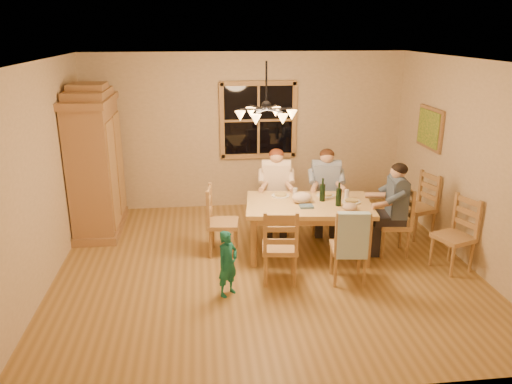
{
  "coord_description": "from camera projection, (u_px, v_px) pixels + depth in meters",
  "views": [
    {
      "loc": [
        -0.82,
        -6.05,
        3.08
      ],
      "look_at": [
        -0.11,
        0.1,
        1.03
      ],
      "focal_mm": 35.0,
      "sensor_mm": 36.0,
      "label": 1
    }
  ],
  "objects": [
    {
      "name": "armoire",
      "position": [
        96.0,
        165.0,
        7.67
      ],
      "size": [
        0.66,
        1.4,
        2.3
      ],
      "color": "olive",
      "rests_on": "floor"
    },
    {
      "name": "dining_table",
      "position": [
        309.0,
        210.0,
        6.95
      ],
      "size": [
        1.84,
        1.26,
        0.76
      ],
      "rotation": [
        0.0,
        0.0,
        -0.12
      ],
      "color": "tan",
      "rests_on": "floor"
    },
    {
      "name": "floor",
      "position": [
        265.0,
        266.0,
        6.76
      ],
      "size": [
        5.5,
        5.5,
        0.0
      ],
      "primitive_type": "plane",
      "color": "olive",
      "rests_on": "ground"
    },
    {
      "name": "chair_spare_front",
      "position": [
        452.0,
        248.0,
        6.6
      ],
      "size": [
        0.54,
        0.56,
        0.99
      ],
      "rotation": [
        0.0,
        0.0,
        1.91
      ],
      "color": "#AA7C4B",
      "rests_on": "floor"
    },
    {
      "name": "wall_left",
      "position": [
        41.0,
        177.0,
        6.04
      ],
      "size": [
        0.02,
        5.0,
        2.7
      ],
      "primitive_type": "cube",
      "color": "#C6AF8C",
      "rests_on": "floor"
    },
    {
      "name": "cloth_bundle",
      "position": [
        302.0,
        198.0,
        6.9
      ],
      "size": [
        0.28,
        0.22,
        0.15
      ],
      "primitive_type": "ellipsoid",
      "color": "#CDB194",
      "rests_on": "dining_table"
    },
    {
      "name": "wall_back",
      "position": [
        247.0,
        132.0,
        8.69
      ],
      "size": [
        5.5,
        0.02,
        2.7
      ],
      "primitive_type": "cube",
      "color": "#C6AF8C",
      "rests_on": "floor"
    },
    {
      "name": "chair_far_left",
      "position": [
        276.0,
        213.0,
        7.84
      ],
      "size": [
        0.49,
        0.47,
        0.99
      ],
      "rotation": [
        0.0,
        0.0,
        3.02
      ],
      "color": "#AA7C4B",
      "rests_on": "floor"
    },
    {
      "name": "window",
      "position": [
        258.0,
        120.0,
        8.62
      ],
      "size": [
        1.3,
        0.06,
        1.3
      ],
      "color": "black",
      "rests_on": "wall_back"
    },
    {
      "name": "plate_woman",
      "position": [
        281.0,
        196.0,
        7.19
      ],
      "size": [
        0.26,
        0.26,
        0.02
      ],
      "primitive_type": "cylinder",
      "color": "white",
      "rests_on": "dining_table"
    },
    {
      "name": "adult_plaid_man",
      "position": [
        326.0,
        180.0,
        7.67
      ],
      "size": [
        0.43,
        0.46,
        0.87
      ],
      "rotation": [
        0.0,
        0.0,
        3.02
      ],
      "color": "#2E4A7F",
      "rests_on": "floor"
    },
    {
      "name": "child",
      "position": [
        228.0,
        263.0,
        5.92
      ],
      "size": [
        0.35,
        0.35,
        0.82
      ],
      "primitive_type": "imported",
      "rotation": [
        0.0,
        0.0,
        0.75
      ],
      "color": "#176A5E",
      "rests_on": "floor"
    },
    {
      "name": "chair_end_left",
      "position": [
        223.0,
        233.0,
        7.07
      ],
      "size": [
        0.47,
        0.49,
        0.99
      ],
      "rotation": [
        0.0,
        0.0,
        -1.69
      ],
      "color": "#AA7C4B",
      "rests_on": "floor"
    },
    {
      "name": "ceiling",
      "position": [
        266.0,
        61.0,
        5.91
      ],
      "size": [
        5.5,
        5.0,
        0.02
      ],
      "primitive_type": "cube",
      "color": "white",
      "rests_on": "wall_back"
    },
    {
      "name": "plate_plaid",
      "position": [
        326.0,
        195.0,
        7.2
      ],
      "size": [
        0.26,
        0.26,
        0.02
      ],
      "primitive_type": "cylinder",
      "color": "white",
      "rests_on": "dining_table"
    },
    {
      "name": "wine_bottle_a",
      "position": [
        323.0,
        190.0,
        6.96
      ],
      "size": [
        0.08,
        0.08,
        0.33
      ],
      "primitive_type": "cylinder",
      "color": "black",
      "rests_on": "dining_table"
    },
    {
      "name": "towel",
      "position": [
        353.0,
        236.0,
        5.98
      ],
      "size": [
        0.39,
        0.15,
        0.58
      ],
      "primitive_type": "cube",
      "rotation": [
        0.0,
        0.0,
        -0.12
      ],
      "color": "#A6CDE1",
      "rests_on": "chair_near_right"
    },
    {
      "name": "wall_right",
      "position": [
        470.0,
        164.0,
        6.63
      ],
      "size": [
        0.02,
        5.0,
        2.7
      ],
      "primitive_type": "cube",
      "color": "#C6AF8C",
      "rests_on": "floor"
    },
    {
      "name": "wine_glass_b",
      "position": [
        347.0,
        195.0,
        7.05
      ],
      "size": [
        0.06,
        0.06,
        0.14
      ],
      "primitive_type": "cylinder",
      "color": "silver",
      "rests_on": "dining_table"
    },
    {
      "name": "chair_spare_back",
      "position": [
        417.0,
        217.0,
        7.66
      ],
      "size": [
        0.53,
        0.54,
        0.99
      ],
      "rotation": [
        0.0,
        0.0,
        1.87
      ],
      "color": "#AA7C4B",
      "rests_on": "floor"
    },
    {
      "name": "chandelier",
      "position": [
        266.0,
        113.0,
        6.11
      ],
      "size": [
        0.77,
        0.68,
        0.71
      ],
      "color": "black",
      "rests_on": "ceiling"
    },
    {
      "name": "chair_near_right",
      "position": [
        348.0,
        259.0,
        6.29
      ],
      "size": [
        0.49,
        0.47,
        0.99
      ],
      "rotation": [
        0.0,
        0.0,
        -0.12
      ],
      "color": "#AA7C4B",
      "rests_on": "floor"
    },
    {
      "name": "adult_woman",
      "position": [
        276.0,
        180.0,
        7.67
      ],
      "size": [
        0.43,
        0.46,
        0.87
      ],
      "rotation": [
        0.0,
        0.0,
        3.02
      ],
      "color": "beige",
      "rests_on": "floor"
    },
    {
      "name": "napkin",
      "position": [
        306.0,
        206.0,
        6.75
      ],
      "size": [
        0.2,
        0.16,
        0.03
      ],
      "primitive_type": "cube",
      "rotation": [
        0.0,
        0.0,
        -0.12
      ],
      "color": "#476583",
      "rests_on": "dining_table"
    },
    {
      "name": "adult_slate_man",
      "position": [
        396.0,
        198.0,
        6.89
      ],
      "size": [
        0.46,
        0.43,
        0.87
      ],
      "rotation": [
        0.0,
        0.0,
        1.45
      ],
      "color": "#425169",
      "rests_on": "floor"
    },
    {
      "name": "wine_bottle_b",
      "position": [
        339.0,
        194.0,
        6.77
      ],
      "size": [
        0.08,
        0.08,
        0.33
      ],
      "primitive_type": "cylinder",
      "color": "black",
      "rests_on": "dining_table"
    },
    {
      "name": "wine_glass_a",
      "position": [
        295.0,
        193.0,
        7.12
      ],
      "size": [
        0.06,
        0.06,
        0.14
      ],
      "primitive_type": "cylinder",
      "color": "silver",
      "rests_on": "dining_table"
    },
    {
      "name": "cap",
      "position": [
        350.0,
        207.0,
        6.6
      ],
      "size": [
        0.2,
        0.2,
        0.11
      ],
      "primitive_type": "ellipsoid",
      "color": "tan",
      "rests_on": "dining_table"
    },
    {
      "name": "plate_slate",
      "position": [
        351.0,
        202.0,
        6.94
      ],
      "size": [
        0.26,
        0.26,
        0.02
      ],
      "primitive_type": "cylinder",
      "color": "white",
      "rests_on": "dining_table"
    },
    {
      "name": "chair_near_left",
      "position": [
        280.0,
        259.0,
        6.29
      ],
      "size": [
        0.49,
        0.47,
        0.99
      ],
      "rotation": [
        0.0,
        0.0,
        -0.12
      ],
      "color": "#AA7C4B",
      "rests_on": "floor"
    },
    {
      "name": "painting",
      "position": [
        430.0,
        128.0,
        7.68
      ],
      "size": [
        0.06,
        0.78,
        0.64
      ],
      "color": "olive",
      "rests_on": "wall_right"
    },
    {
      "name": "chair_end_right",
      "position": [
        392.0,
        234.0,
        7.06
      ],
      "size": [
        0.47,
        0.49,
        0.99
      ],
      "rotation": [
        0.0,
        0.0,
        1.45
      ],
      "color": "#AA7C4B",
      "rests_on": "floor"
    },
    {
      "name": "chair_far_right",
      "position": [
        324.0,
        213.0,
        7.84
      ],
      "size": [
        0.49,
        0.47,
        0.99
      ],
      "rotation": [
        0.0,
        0.0,
        3.02
      ],
      "color": "#AA7C4B",
      "rests_on": "floor"
    }
  ]
}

